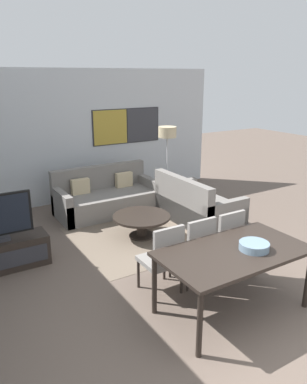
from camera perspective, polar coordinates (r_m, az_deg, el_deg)
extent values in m
plane|color=brown|center=(4.35, 19.44, -21.59)|extent=(24.00, 24.00, 0.00)
cube|color=silver|center=(8.26, -11.32, 8.29)|extent=(6.66, 0.06, 2.80)
cube|color=#2D2D33|center=(8.65, -4.10, 10.00)|extent=(1.68, 0.01, 0.79)
cube|color=#B29333|center=(8.47, -6.58, 9.77)|extent=(0.80, 0.02, 0.75)
cube|color=#38383D|center=(8.84, -1.68, 10.19)|extent=(0.80, 0.02, 0.75)
cube|color=#706051|center=(6.50, -1.80, -6.74)|extent=(2.20, 2.13, 0.01)
cube|color=#2D2D33|center=(5.60, -22.17, -9.83)|extent=(1.27, 0.01, 0.25)
cube|color=slate|center=(7.56, -6.95, -1.63)|extent=(2.02, 0.96, 0.42)
cube|color=slate|center=(7.84, -8.22, 0.82)|extent=(2.02, 0.16, 0.89)
cube|color=slate|center=(7.23, -13.77, -2.19)|extent=(0.14, 0.96, 0.60)
cube|color=slate|center=(7.95, -0.80, 0.13)|extent=(0.14, 0.96, 0.60)
cube|color=#C6B289|center=(7.48, -11.08, 0.84)|extent=(0.36, 0.12, 0.30)
cube|color=#C6B289|center=(7.84, -4.53, 1.89)|extent=(0.36, 0.12, 0.30)
cube|color=slate|center=(7.17, 6.92, -2.71)|extent=(0.96, 1.65, 0.42)
cube|color=slate|center=(6.87, 4.37, -1.47)|extent=(0.16, 1.65, 0.89)
cube|color=slate|center=(6.61, 10.98, -3.88)|extent=(0.96, 0.14, 0.60)
cube|color=slate|center=(7.71, 3.50, -0.45)|extent=(0.96, 0.14, 0.60)
cube|color=#C6B289|center=(6.65, 7.54, -1.09)|extent=(0.12, 0.36, 0.30)
cylinder|color=black|center=(6.50, -1.80, -6.65)|extent=(0.44, 0.44, 0.03)
cylinder|color=black|center=(6.43, -1.82, -5.37)|extent=(0.18, 0.18, 0.35)
cylinder|color=black|center=(6.36, -1.83, -3.77)|extent=(0.98, 0.98, 0.04)
cube|color=black|center=(4.38, 12.21, -8.92)|extent=(1.73, 0.96, 0.04)
cylinder|color=black|center=(3.85, 7.05, -19.43)|extent=(0.06, 0.06, 0.73)
cylinder|color=black|center=(4.41, 0.13, -13.96)|extent=(0.06, 0.06, 0.73)
cylinder|color=black|center=(5.33, 15.24, -8.79)|extent=(0.06, 0.06, 0.73)
cube|color=gray|center=(4.80, 0.96, -10.38)|extent=(0.46, 0.46, 0.06)
cube|color=gray|center=(4.52, 2.37, -8.35)|extent=(0.42, 0.05, 0.49)
cylinder|color=black|center=(4.68, 0.15, -14.43)|extent=(0.04, 0.04, 0.40)
cylinder|color=black|center=(4.87, 4.28, -13.09)|extent=(0.04, 0.04, 0.40)
cylinder|color=black|center=(4.97, -2.31, -12.33)|extent=(0.04, 0.04, 0.40)
cylinder|color=black|center=(5.15, 1.65, -11.19)|extent=(0.04, 0.04, 0.40)
cube|color=gray|center=(5.06, 5.76, -8.94)|extent=(0.46, 0.46, 0.06)
cube|color=gray|center=(4.80, 7.34, -6.93)|extent=(0.42, 0.05, 0.49)
cylinder|color=black|center=(4.92, 5.20, -12.76)|extent=(0.04, 0.04, 0.40)
cylinder|color=black|center=(5.14, 8.87, -11.49)|extent=(0.04, 0.04, 0.40)
cylinder|color=black|center=(5.20, 2.54, -10.90)|extent=(0.04, 0.04, 0.40)
cylinder|color=black|center=(5.41, 6.12, -9.80)|extent=(0.04, 0.04, 0.40)
cube|color=gray|center=(5.34, 10.10, -7.64)|extent=(0.46, 0.46, 0.06)
cube|color=gray|center=(5.10, 11.78, -5.66)|extent=(0.42, 0.05, 0.49)
cylinder|color=black|center=(5.19, 9.75, -11.22)|extent=(0.04, 0.04, 0.40)
cylinder|color=black|center=(5.44, 12.99, -10.04)|extent=(0.04, 0.04, 0.40)
cylinder|color=black|center=(5.46, 6.98, -9.57)|extent=(0.04, 0.04, 0.40)
cylinder|color=black|center=(5.70, 10.18, -8.54)|extent=(0.04, 0.04, 0.40)
cylinder|color=slate|center=(4.42, 15.08, -7.97)|extent=(0.34, 0.34, 0.09)
torus|color=slate|center=(4.40, 15.12, -7.55)|extent=(0.34, 0.34, 0.02)
cylinder|color=#2D2D33|center=(8.19, 2.01, -1.48)|extent=(0.28, 0.28, 0.02)
cylinder|color=#B7B7BC|center=(7.98, 2.06, 3.36)|extent=(0.03, 0.03, 1.40)
cylinder|color=#C6B289|center=(7.82, 2.13, 9.13)|extent=(0.37, 0.37, 0.22)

